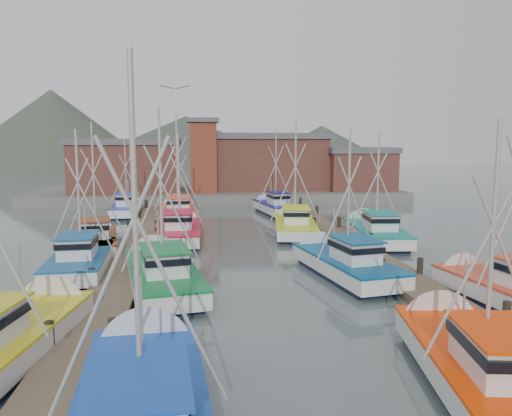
{
  "coord_description": "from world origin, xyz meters",
  "views": [
    {
      "loc": [
        -3.33,
        -25.24,
        6.93
      ],
      "look_at": [
        0.9,
        7.6,
        2.6
      ],
      "focal_mm": 35.0,
      "sensor_mm": 36.0,
      "label": 1
    }
  ],
  "objects": [
    {
      "name": "gull_near",
      "position": [
        -4.09,
        -0.17,
        9.6
      ],
      "size": [
        1.54,
        0.61,
        0.24
      ],
      "rotation": [
        0.0,
        0.0,
        -0.02
      ],
      "color": "gray",
      "rests_on": "ground"
    },
    {
      "name": "quay",
      "position": [
        0.0,
        37.0,
        0.6
      ],
      "size": [
        44.0,
        16.0,
        1.2
      ],
      "primitive_type": "cube",
      "color": "slate",
      "rests_on": "ground"
    },
    {
      "name": "boat_6",
      "position": [
        -9.29,
        2.41,
        0.68
      ],
      "size": [
        3.49,
        8.99,
        8.39
      ],
      "rotation": [
        0.0,
        0.0,
        0.04
      ],
      "color": "#101B35",
      "rests_on": "ground"
    },
    {
      "name": "gull_far",
      "position": [
        0.51,
        1.35,
        6.12
      ],
      "size": [
        1.5,
        0.66,
        0.24
      ],
      "rotation": [
        0.0,
        0.0,
        -0.58
      ],
      "color": "gray",
      "rests_on": "ground"
    },
    {
      "name": "boat_5",
      "position": [
        4.39,
        -0.41,
        0.68
      ],
      "size": [
        4.08,
        9.13,
        8.48
      ],
      "rotation": [
        0.0,
        0.0,
        0.16
      ],
      "color": "#101B35",
      "rests_on": "ground"
    },
    {
      "name": "boat_8",
      "position": [
        -4.24,
        10.65,
        0.68
      ],
      "size": [
        3.44,
        9.33,
        8.41
      ],
      "rotation": [
        0.0,
        0.0,
        -0.02
      ],
      "color": "#101B35",
      "rests_on": "ground"
    },
    {
      "name": "boat_11",
      "position": [
        9.46,
        8.42,
        0.68
      ],
      "size": [
        3.91,
        9.58,
        8.61
      ],
      "rotation": [
        0.0,
        0.0,
        -0.11
      ],
      "color": "#101B35",
      "rests_on": "ground"
    },
    {
      "name": "boat_2",
      "position": [
        -9.27,
        -8.98,
        0.68
      ],
      "size": [
        4.23,
        9.53,
        7.8
      ],
      "rotation": [
        0.0,
        0.0,
        -0.16
      ],
      "color": "#101B35",
      "rests_on": "ground"
    },
    {
      "name": "dock_left",
      "position": [
        -7.0,
        4.04,
        0.21
      ],
      "size": [
        2.3,
        46.0,
        1.5
      ],
      "color": "#4F3C31",
      "rests_on": "ground"
    },
    {
      "name": "boat_12",
      "position": [
        -4.67,
        20.52,
        0.69
      ],
      "size": [
        4.14,
        9.93,
        10.31
      ],
      "rotation": [
        0.0,
        0.0,
        0.05
      ],
      "color": "#101B35",
      "rests_on": "ground"
    },
    {
      "name": "boat_4",
      "position": [
        -4.89,
        -1.29,
        0.68
      ],
      "size": [
        4.51,
        9.96,
        9.36
      ],
      "rotation": [
        0.0,
        0.0,
        0.17
      ],
      "color": "#101B35",
      "rests_on": "ground"
    },
    {
      "name": "ground",
      "position": [
        0.0,
        0.0,
        0.0
      ],
      "size": [
        260.0,
        260.0,
        0.0
      ],
      "primitive_type": "plane",
      "color": "#556664",
      "rests_on": "ground"
    },
    {
      "name": "distant_hills",
      "position": [
        -12.76,
        122.59,
        0.0
      ],
      "size": [
        175.0,
        140.0,
        42.0
      ],
      "color": "#465144",
      "rests_on": "ground"
    },
    {
      "name": "boat_14",
      "position": [
        -9.55,
        23.66,
        0.68
      ],
      "size": [
        3.25,
        8.07,
        7.91
      ],
      "rotation": [
        0.0,
        0.0,
        0.01
      ],
      "color": "#101B35",
      "rests_on": "ground"
    },
    {
      "name": "lookout_tower",
      "position": [
        -2.0,
        33.0,
        5.55
      ],
      "size": [
        3.6,
        3.6,
        8.5
      ],
      "color": "brown",
      "rests_on": "quay"
    },
    {
      "name": "boat_10",
      "position": [
        -9.56,
        7.62,
        0.68
      ],
      "size": [
        3.79,
        8.54,
        8.84
      ],
      "rotation": [
        0.0,
        0.0,
        0.16
      ],
      "color": "#101B35",
      "rests_on": "ground"
    },
    {
      "name": "boat_0",
      "position": [
        -4.6,
        -13.75,
        0.68
      ],
      "size": [
        3.94,
        9.96,
        9.74
      ],
      "rotation": [
        0.0,
        0.0,
        0.07
      ],
      "color": "#101B35",
      "rests_on": "ground"
    },
    {
      "name": "shed_center",
      "position": [
        6.0,
        37.0,
        4.69
      ],
      "size": [
        14.84,
        9.54,
        6.9
      ],
      "color": "brown",
      "rests_on": "quay"
    },
    {
      "name": "boat_1",
      "position": [
        4.61,
        -12.56,
        0.68
      ],
      "size": [
        4.27,
        9.41,
        8.33
      ],
      "rotation": [
        0.0,
        0.0,
        -0.17
      ],
      "color": "#101B35",
      "rests_on": "ground"
    },
    {
      "name": "boat_9",
      "position": [
        4.44,
        11.93,
        0.68
      ],
      "size": [
        4.23,
        9.58,
        9.43
      ],
      "rotation": [
        0.0,
        0.0,
        -0.16
      ],
      "color": "#101B35",
      "rests_on": "ground"
    },
    {
      "name": "dock_right",
      "position": [
        7.0,
        4.04,
        0.21
      ],
      "size": [
        2.3,
        46.0,
        1.5
      ],
      "color": "#4F3C31",
      "rests_on": "ground"
    },
    {
      "name": "shed_right",
      "position": [
        17.0,
        34.0,
        3.84
      ],
      "size": [
        8.48,
        6.36,
        5.2
      ],
      "color": "brown",
      "rests_on": "quay"
    },
    {
      "name": "shed_left",
      "position": [
        -11.0,
        35.0,
        4.34
      ],
      "size": [
        12.72,
        8.48,
        6.2
      ],
      "color": "brown",
      "rests_on": "quay"
    },
    {
      "name": "boat_13",
      "position": [
        4.61,
        22.78,
        0.68
      ],
      "size": [
        3.58,
        8.44,
        8.93
      ],
      "rotation": [
        0.0,
        0.0,
        0.14
      ],
      "color": "#101B35",
      "rests_on": "ground"
    },
    {
      "name": "boat_7",
      "position": [
        9.81,
        -6.04,
        0.69
      ],
      "size": [
        3.8,
        8.31,
        9.68
      ],
      "rotation": [
        0.0,
        0.0,
        0.14
      ],
      "color": "#101B35",
      "rests_on": "ground"
    }
  ]
}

